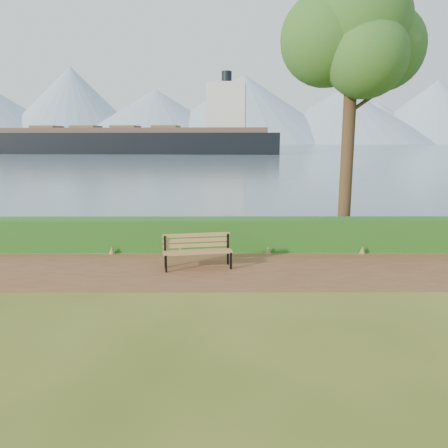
{
  "coord_description": "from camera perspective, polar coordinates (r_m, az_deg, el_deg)",
  "views": [
    {
      "loc": [
        0.2,
        -10.94,
        3.44
      ],
      "look_at": [
        0.24,
        1.2,
        1.1
      ],
      "focal_mm": 35.0,
      "sensor_mm": 36.0,
      "label": 1
    }
  ],
  "objects": [
    {
      "name": "cargo_ship",
      "position": [
        113.59,
        -10.17,
        10.66
      ],
      "size": [
        72.5,
        17.15,
        21.8
      ],
      "rotation": [
        0.0,
        0.0,
        -0.08
      ],
      "color": "black",
      "rests_on": "ground"
    },
    {
      "name": "hedge",
      "position": [
        13.86,
        -1.0,
        -1.34
      ],
      "size": [
        32.0,
        0.85,
        1.0
      ],
      "primitive_type": "cube",
      "color": "#194D16",
      "rests_on": "ground"
    },
    {
      "name": "water",
      "position": [
        270.96,
        -0.23,
        10.19
      ],
      "size": [
        700.0,
        510.0,
        0.0
      ],
      "primitive_type": "cube",
      "color": "#425A6A",
      "rests_on": "ground"
    },
    {
      "name": "tree",
      "position": [
        15.83,
        16.54,
        22.77
      ],
      "size": [
        4.75,
        3.93,
        9.16
      ],
      "rotation": [
        0.0,
        0.0,
        -0.16
      ],
      "color": "#341F15",
      "rests_on": "ground"
    },
    {
      "name": "mountains",
      "position": [
        417.8,
        -1.52,
        14.24
      ],
      "size": [
        585.0,
        190.0,
        70.0
      ],
      "color": "#8498B0",
      "rests_on": "ground"
    },
    {
      "name": "ground",
      "position": [
        11.47,
        -1.17,
        -6.55
      ],
      "size": [
        140.0,
        140.0,
        0.0
      ],
      "primitive_type": "plane",
      "color": "#424F16",
      "rests_on": "ground"
    },
    {
      "name": "path",
      "position": [
        11.75,
        -1.14,
        -6.08
      ],
      "size": [
        40.0,
        3.4,
        0.01
      ],
      "primitive_type": "cube",
      "color": "#56301D",
      "rests_on": "ground"
    },
    {
      "name": "bench",
      "position": [
        11.92,
        -3.5,
        -3.21
      ],
      "size": [
        1.92,
        0.85,
        0.93
      ],
      "rotation": [
        0.0,
        0.0,
        0.17
      ],
      "color": "black",
      "rests_on": "ground"
    }
  ]
}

